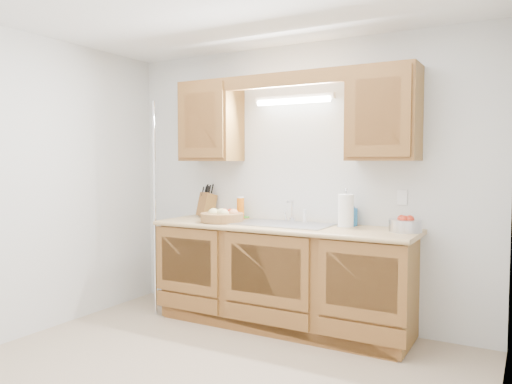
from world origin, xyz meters
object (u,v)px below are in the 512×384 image
Objects in this scene: fruit_basket at (222,216)px; paper_towel at (346,211)px; apple_bowl at (405,225)px; knife_block at (207,205)px.

paper_towel is at bearing 9.69° from fruit_basket.
paper_towel is at bearing 176.62° from apple_bowl.
apple_bowl is (0.49, -0.03, -0.08)m from paper_towel.
apple_bowl is at bearing 10.95° from knife_block.
fruit_basket is 1.11m from paper_towel.
paper_towel is 0.50m from apple_bowl.
knife_block is at bearing 176.07° from apple_bowl.
fruit_basket is 1.38× the size of paper_towel.
knife_block reaches higher than fruit_basket.
knife_block is 1.47m from paper_towel.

